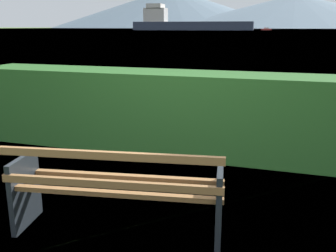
{
  "coord_description": "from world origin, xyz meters",
  "views": [
    {
      "loc": [
        1.4,
        -2.94,
        1.83
      ],
      "look_at": [
        0.0,
        1.47,
        0.64
      ],
      "focal_mm": 41.16,
      "sensor_mm": 36.0,
      "label": 1
    }
  ],
  "objects": [
    {
      "name": "park_bench",
      "position": [
        0.01,
        -0.06,
        0.43
      ],
      "size": [
        1.95,
        0.86,
        0.87
      ],
      "color": "olive",
      "rests_on": "ground_plane"
    },
    {
      "name": "hedge_row",
      "position": [
        0.0,
        2.45,
        0.59
      ],
      "size": [
        6.8,
        0.88,
        1.19
      ],
      "primitive_type": "cube",
      "color": "#285B23",
      "rests_on": "ground_plane"
    },
    {
      "name": "water_surface",
      "position": [
        0.0,
        307.96,
        0.0
      ],
      "size": [
        620.0,
        620.0,
        0.0
      ],
      "primitive_type": "plane",
      "color": "slate",
      "rests_on": "ground_plane"
    },
    {
      "name": "fishing_boat_near",
      "position": [
        -12.8,
        215.12,
        0.49
      ],
      "size": [
        5.29,
        5.22,
        1.38
      ],
      "color": "#B2332D",
      "rests_on": "water_surface"
    },
    {
      "name": "cargo_ship_large",
      "position": [
        -53.65,
        196.43,
        3.73
      ],
      "size": [
        62.24,
        13.67,
        13.35
      ],
      "color": "#2D384C",
      "rests_on": "water_surface"
    },
    {
      "name": "distant_hills",
      "position": [
        -9.42,
        564.79,
        29.34
      ],
      "size": [
        714.37,
        399.91,
        72.1
      ],
      "color": "slate",
      "rests_on": "ground_plane"
    },
    {
      "name": "ground_plane",
      "position": [
        0.0,
        0.0,
        0.0
      ],
      "size": [
        1400.0,
        1400.0,
        0.0
      ],
      "primitive_type": "plane",
      "color": "#567A38"
    }
  ]
}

